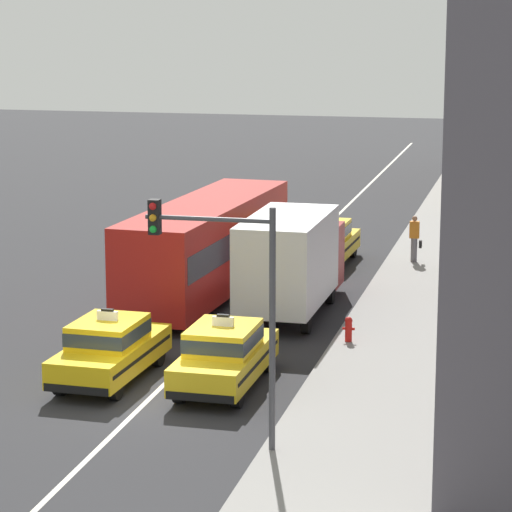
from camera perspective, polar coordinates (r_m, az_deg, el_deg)
name	(u,v)px	position (r m, az deg, el deg)	size (l,w,h in m)	color
ground_plane	(147,401)	(30.79, -5.09, -6.75)	(160.00, 160.00, 0.00)	#2B2B2D
lane_stripe_left_right	(303,249)	(49.55, 2.21, 0.34)	(0.14, 80.00, 0.01)	silver
sidewalk_curb	(430,281)	(43.91, 8.12, -1.14)	(4.00, 90.00, 0.15)	gray
taxi_left_nearest	(110,348)	(32.29, -6.82, -4.28)	(1.98, 4.62, 1.96)	black
bus_left_second	(207,243)	(41.21, -2.28, 0.61)	(3.18, 11.33, 3.22)	black
sedan_left_third	(266,223)	(50.58, 0.45, 1.55)	(1.79, 4.31, 1.58)	black
taxi_right_nearest	(224,354)	(31.51, -1.48, -4.60)	(1.87, 4.58, 1.96)	black
box_truck_right_second	(293,259)	(38.87, 1.71, -0.12)	(2.36, 6.98, 3.27)	black
taxi_right_third	(326,242)	(46.48, 3.27, 0.67)	(1.97, 4.62, 1.96)	black
pedestrian_near_crosswalk	(446,246)	(45.60, 8.85, 0.47)	(0.47, 0.24, 1.65)	#473828
pedestrian_mid_block	(415,239)	(46.54, 7.39, 0.80)	(0.47, 0.24, 1.76)	slate
fire_hydrant	(349,328)	(35.40, 4.33, -3.36)	(0.36, 0.22, 0.73)	red
traffic_light_pole	(228,283)	(26.22, -1.29, -1.27)	(2.87, 0.33, 5.58)	#47474C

